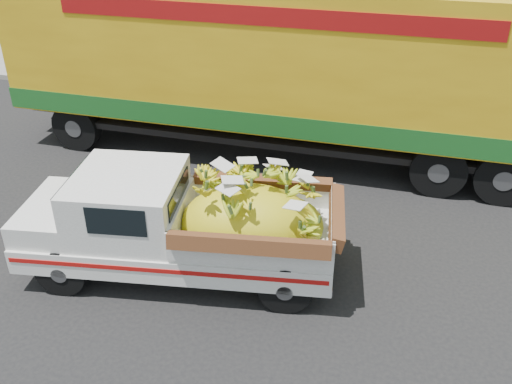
% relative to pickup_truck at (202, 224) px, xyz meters
% --- Properties ---
extents(ground, '(100.00, 100.00, 0.00)m').
position_rel_pickup_truck_xyz_m(ground, '(-0.40, 0.29, -0.91)').
color(ground, black).
rests_on(ground, ground).
extents(curb, '(60.00, 0.25, 0.15)m').
position_rel_pickup_truck_xyz_m(curb, '(-0.40, 7.07, -0.84)').
color(curb, gray).
rests_on(curb, ground).
extents(sidewalk, '(60.00, 4.00, 0.14)m').
position_rel_pickup_truck_xyz_m(sidewalk, '(-0.40, 9.17, -0.84)').
color(sidewalk, gray).
rests_on(sidewalk, ground).
extents(pickup_truck, '(5.10, 2.70, 1.70)m').
position_rel_pickup_truck_xyz_m(pickup_truck, '(0.00, 0.00, 0.00)').
color(pickup_truck, black).
rests_on(pickup_truck, ground).
extents(semi_trailer, '(12.03, 3.05, 3.80)m').
position_rel_pickup_truck_xyz_m(semi_trailer, '(-0.09, 4.62, 1.21)').
color(semi_trailer, black).
rests_on(semi_trailer, ground).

